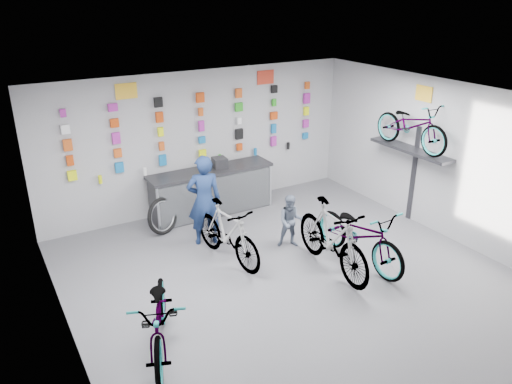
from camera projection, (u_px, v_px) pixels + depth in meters
floor at (308, 292)px, 8.02m from camera, size 8.00×8.00×0.00m
ceiling at (317, 108)px, 6.88m from camera, size 8.00×8.00×0.00m
wall_back at (201, 141)px, 10.64m from camera, size 7.00×0.00×7.00m
wall_left at (69, 269)px, 5.82m from camera, size 0.00×8.00×8.00m
wall_right at (467, 168)px, 9.09m from camera, size 0.00×8.00×8.00m
counter at (212, 192)px, 10.66m from camera, size 2.70×0.66×1.00m
merch_wall at (199, 129)px, 10.45m from camera, size 5.56×0.08×1.55m
wall_bracket at (411, 153)px, 9.98m from camera, size 0.39×1.90×2.00m
sign_left at (126, 91)px, 9.46m from camera, size 0.42×0.02×0.30m
sign_right at (266, 77)px, 10.91m from camera, size 0.42×0.02×0.30m
sign_side at (424, 94)px, 9.60m from camera, size 0.02×0.40×0.30m
bike_left at (160, 318)px, 6.55m from camera, size 1.37×2.10×1.04m
bike_center at (332, 238)px, 8.44m from camera, size 0.71×2.08×1.23m
bike_right at (360, 234)px, 8.71m from camera, size 0.83×2.13×1.10m
bike_service at (228, 233)px, 8.76m from camera, size 0.79×1.88×1.09m
bike_wall at (412, 125)px, 9.72m from camera, size 0.63×1.80×0.95m
clerk at (204, 200)px, 9.27m from camera, size 0.73×0.59×1.75m
customer at (291, 221)px, 9.28m from camera, size 0.62×0.58×1.03m
spare_wheel at (163, 216)px, 9.83m from camera, size 0.77×0.48×0.75m
register at (220, 163)px, 10.53m from camera, size 0.31×0.33×0.22m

